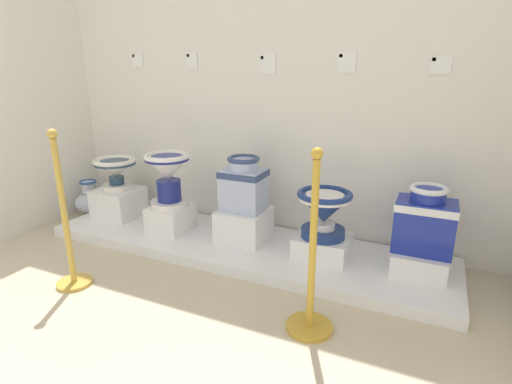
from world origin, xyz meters
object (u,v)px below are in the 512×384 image
object	(u,v)px
antique_toilet_pale_glazed	(115,168)
info_placard_second	(192,60)
antique_toilet_rightmost	(244,183)
stanchion_post_near_right	(311,281)
antique_toilet_slender_white	(168,173)
plinth_block_tall_cobalt	(419,260)
info_placard_third	(267,64)
antique_toilet_tall_cobalt	(425,219)
info_placard_fourth	(346,62)
plinth_block_central_ornate	(322,247)
stanchion_post_near_left	(68,237)
info_placard_first	(137,60)
plinth_block_rightmost	(244,224)
decorative_vase_spare	(90,201)
plinth_block_pale_glazed	(119,202)
plinth_block_slender_white	(171,218)
antique_toilet_central_ornate	(324,209)
info_placard_fifth	(440,65)

from	to	relation	value
antique_toilet_pale_glazed	info_placard_second	distance (m)	1.19
antique_toilet_rightmost	stanchion_post_near_right	xyz separation A→B (m)	(0.81, -0.80, -0.25)
antique_toilet_slender_white	antique_toilet_pale_glazed	bearing A→B (deg)	171.82
stanchion_post_near_right	plinth_block_tall_cobalt	bearing A→B (deg)	57.64
antique_toilet_pale_glazed	info_placard_third	distance (m)	1.66
info_placard_second	antique_toilet_tall_cobalt	bearing A→B (deg)	-9.87
antique_toilet_slender_white	info_placard_fourth	bearing A→B (deg)	19.63
plinth_block_central_ornate	stanchion_post_near_left	world-z (taller)	stanchion_post_near_left
info_placard_first	info_placard_third	size ratio (longest dim) A/B	0.79
antique_toilet_pale_glazed	stanchion_post_near_right	distance (m)	2.27
plinth_block_rightmost	info_placard_first	world-z (taller)	info_placard_first
stanchion_post_near_right	decorative_vase_spare	bearing A→B (deg)	161.42
stanchion_post_near_left	stanchion_post_near_right	size ratio (longest dim) A/B	1.02
plinth_block_pale_glazed	plinth_block_rightmost	size ratio (longest dim) A/B	1.01
info_placard_second	plinth_block_slender_white	bearing A→B (deg)	-86.89
antique_toilet_pale_glazed	info_placard_first	distance (m)	1.02
info_placard_fourth	stanchion_post_near_right	world-z (taller)	info_placard_fourth
info_placard_first	stanchion_post_near_right	distance (m)	2.66
stanchion_post_near_left	stanchion_post_near_right	bearing A→B (deg)	7.12
plinth_block_rightmost	plinth_block_central_ornate	distance (m)	0.67
antique_toilet_pale_glazed	antique_toilet_slender_white	bearing A→B (deg)	-8.18
plinth_block_tall_cobalt	plinth_block_pale_glazed	bearing A→B (deg)	-179.45
plinth_block_rightmost	plinth_block_central_ornate	bearing A→B (deg)	-5.37
antique_toilet_pale_glazed	antique_toilet_rightmost	world-z (taller)	antique_toilet_rightmost
antique_toilet_central_ornate	plinth_block_tall_cobalt	distance (m)	0.73
antique_toilet_tall_cobalt	antique_toilet_slender_white	bearing A→B (deg)	-176.54
antique_toilet_central_ornate	stanchion_post_near_left	world-z (taller)	stanchion_post_near_left
antique_toilet_tall_cobalt	info_placard_fifth	xyz separation A→B (m)	(-0.03, 0.35, 0.98)
info_placard_second	stanchion_post_near_right	world-z (taller)	info_placard_second
antique_toilet_slender_white	info_placard_third	distance (m)	1.19
antique_toilet_central_ornate	info_placard_third	size ratio (longest dim) A/B	2.56
decorative_vase_spare	plinth_block_rightmost	bearing A→B (deg)	-1.62
plinth_block_slender_white	decorative_vase_spare	xyz separation A→B (m)	(-1.08, 0.15, -0.04)
antique_toilet_tall_cobalt	stanchion_post_near_right	xyz separation A→B (m)	(-0.52, -0.82, -0.15)
info_placard_first	antique_toilet_rightmost	bearing A→B (deg)	-16.26
plinth_block_slender_white	antique_toilet_rightmost	xyz separation A→B (m)	(0.65, 0.10, 0.36)
antique_toilet_central_ornate	info_placard_first	distance (m)	2.23
plinth_block_rightmost	decorative_vase_spare	size ratio (longest dim) A/B	1.04
info_placard_third	stanchion_post_near_right	distance (m)	1.81
antique_toilet_rightmost	antique_toilet_pale_glazed	bearing A→B (deg)	-179.80
antique_toilet_slender_white	plinth_block_central_ornate	world-z (taller)	antique_toilet_slender_white
antique_toilet_pale_glazed	antique_toilet_tall_cobalt	xyz separation A→B (m)	(2.63, 0.03, -0.08)
antique_toilet_slender_white	decorative_vase_spare	bearing A→B (deg)	172.23
antique_toilet_slender_white	antique_toilet_rightmost	world-z (taller)	antique_toilet_rightmost
plinth_block_tall_cobalt	info_placard_fourth	distance (m)	1.50
plinth_block_rightmost	plinth_block_tall_cobalt	size ratio (longest dim) A/B	0.98
antique_toilet_slender_white	plinth_block_tall_cobalt	xyz separation A→B (m)	(1.97, 0.12, -0.43)
antique_toilet_pale_glazed	stanchion_post_near_left	xyz separation A→B (m)	(0.50, -1.00, -0.19)
plinth_block_pale_glazed	info_placard_first	size ratio (longest dim) A/B	3.13
info_placard_fifth	stanchion_post_near_left	world-z (taller)	info_placard_fifth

